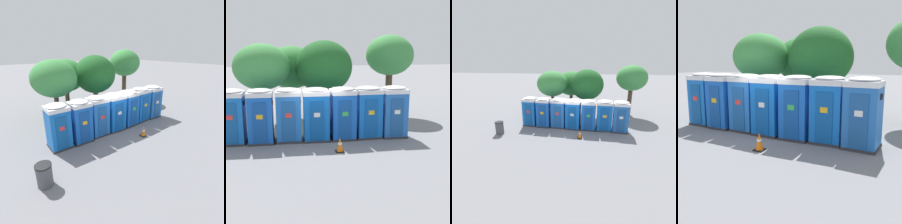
% 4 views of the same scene
% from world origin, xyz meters
% --- Properties ---
extents(ground_plane, '(120.00, 120.00, 0.00)m').
position_xyz_m(ground_plane, '(0.00, 0.00, 0.00)').
color(ground_plane, slate).
extents(portapotty_0, '(1.25, 1.28, 2.54)m').
position_xyz_m(portapotty_0, '(-3.86, 0.14, 1.28)').
color(portapotty_0, '#2D2D33').
rests_on(portapotty_0, ground).
extents(portapotty_1, '(1.22, 1.26, 2.54)m').
position_xyz_m(portapotty_1, '(-2.58, -0.02, 1.28)').
color(portapotty_1, '#2D2D33').
rests_on(portapotty_1, ground).
extents(portapotty_2, '(1.26, 1.27, 2.54)m').
position_xyz_m(portapotty_2, '(-1.29, 0.01, 1.28)').
color(portapotty_2, '#2D2D33').
rests_on(portapotty_2, ground).
extents(portapotty_3, '(1.30, 1.28, 2.54)m').
position_xyz_m(portapotty_3, '(-0.01, -0.14, 1.28)').
color(portapotty_3, '#2D2D33').
rests_on(portapotty_3, ground).
extents(portapotty_4, '(1.18, 1.21, 2.54)m').
position_xyz_m(portapotty_4, '(1.28, -0.20, 1.28)').
color(portapotty_4, '#2D2D33').
rests_on(portapotty_4, ground).
extents(portapotty_5, '(1.23, 1.21, 2.54)m').
position_xyz_m(portapotty_5, '(2.57, -0.16, 1.28)').
color(portapotty_5, '#2D2D33').
rests_on(portapotty_5, ground).
extents(portapotty_6, '(1.29, 1.27, 2.54)m').
position_xyz_m(portapotty_6, '(3.85, -0.30, 1.28)').
color(portapotty_6, '#2D2D33').
rests_on(portapotty_6, ground).
extents(street_tree_0, '(3.26, 3.26, 4.78)m').
position_xyz_m(street_tree_0, '(0.99, 3.31, 3.26)').
color(street_tree_0, brown).
rests_on(street_tree_0, ground).
extents(street_tree_1, '(3.03, 3.03, 5.17)m').
position_xyz_m(street_tree_1, '(5.43, 4.46, 3.84)').
color(street_tree_1, '#4C3826').
rests_on(street_tree_1, ground).
extents(street_tree_2, '(3.12, 3.12, 4.60)m').
position_xyz_m(street_tree_2, '(-2.50, 3.21, 3.31)').
color(street_tree_2, '#4C3826').
rests_on(street_tree_2, ground).
extents(street_tree_3, '(3.18, 3.18, 4.47)m').
position_xyz_m(street_tree_3, '(-0.77, 5.01, 3.14)').
color(street_tree_3, '#4C3826').
rests_on(street_tree_3, ground).
extents(traffic_cone, '(0.36, 0.36, 0.64)m').
position_xyz_m(traffic_cone, '(0.71, -2.13, 0.31)').
color(traffic_cone, black).
rests_on(traffic_cone, ground).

